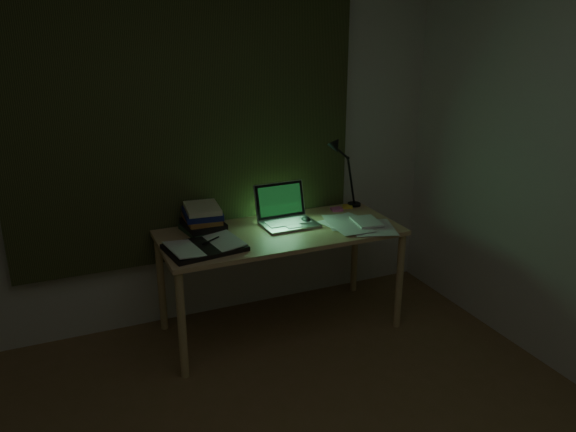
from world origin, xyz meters
The scene contains 11 objects.
wall_back centered at (0.00, 2.00, 1.25)m, with size 3.50×0.00×2.50m, color beige.
curtain centered at (0.00, 1.96, 1.45)m, with size 2.20×0.06×2.00m, color #2E341A.
desk centered at (0.47, 1.59, 0.34)m, with size 1.50×0.66×0.69m, color tan, non-canonical shape.
laptop centered at (0.56, 1.66, 0.81)m, with size 0.35×0.39×0.25m, color #B0B0B5, non-canonical shape.
open_textbook centered at (-0.05, 1.48, 0.70)m, with size 0.43×0.31×0.04m, color silver, non-canonical shape.
book_stack centered at (0.02, 1.77, 0.77)m, with size 0.22×0.27×0.18m, color silver, non-canonical shape.
loose_papers centered at (0.98, 1.51, 0.70)m, with size 0.35×0.37×0.02m, color silver, non-canonical shape.
mouse centered at (0.68, 1.67, 0.70)m, with size 0.06×0.10×0.04m, color black.
sticky_yellow centered at (1.08, 1.83, 0.69)m, with size 0.07×0.07×0.01m, color yellow.
sticky_pink centered at (0.98, 1.81, 0.69)m, with size 0.07×0.07×0.02m, color #FA61B7.
desk_lamp centered at (1.15, 1.85, 0.94)m, with size 0.33×0.26×0.50m, color black, non-canonical shape.
Camera 1 is at (-0.78, -1.44, 1.92)m, focal length 35.00 mm.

